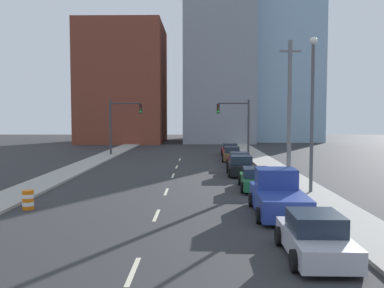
# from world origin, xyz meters

# --- Properties ---
(sidewalk_left) EXTENTS (2.56, 97.33, 0.16)m
(sidewalk_left) POSITION_xyz_m (-8.57, 48.66, 0.08)
(sidewalk_left) COLOR #9E9B93
(sidewalk_left) RESTS_ON ground
(sidewalk_right) EXTENTS (2.56, 97.33, 0.16)m
(sidewalk_right) POSITION_xyz_m (8.57, 48.66, 0.08)
(sidewalk_right) COLOR #9E9B93
(sidewalk_right) RESTS_ON ground
(lane_stripe_at_7m) EXTENTS (0.16, 2.40, 0.01)m
(lane_stripe_at_7m) POSITION_xyz_m (0.00, 7.26, 0.00)
(lane_stripe_at_7m) COLOR beige
(lane_stripe_at_7m) RESTS_ON ground
(lane_stripe_at_14m) EXTENTS (0.16, 2.40, 0.01)m
(lane_stripe_at_14m) POSITION_xyz_m (0.00, 14.46, 0.00)
(lane_stripe_at_14m) COLOR beige
(lane_stripe_at_14m) RESTS_ON ground
(lane_stripe_at_21m) EXTENTS (0.16, 2.40, 0.01)m
(lane_stripe_at_21m) POSITION_xyz_m (0.00, 20.61, 0.00)
(lane_stripe_at_21m) COLOR beige
(lane_stripe_at_21m) RESTS_ON ground
(lane_stripe_at_28m) EXTENTS (0.16, 2.40, 0.01)m
(lane_stripe_at_28m) POSITION_xyz_m (0.00, 27.68, 0.00)
(lane_stripe_at_28m) COLOR beige
(lane_stripe_at_28m) RESTS_ON ground
(lane_stripe_at_33m) EXTENTS (0.16, 2.40, 0.01)m
(lane_stripe_at_33m) POSITION_xyz_m (0.00, 33.37, 0.00)
(lane_stripe_at_33m) COLOR beige
(lane_stripe_at_33m) RESTS_ON ground
(lane_stripe_at_40m) EXTENTS (0.16, 2.40, 0.01)m
(lane_stripe_at_40m) POSITION_xyz_m (0.00, 39.92, 0.00)
(lane_stripe_at_40m) COLOR beige
(lane_stripe_at_40m) RESTS_ON ground
(building_brick_left) EXTENTS (14.00, 16.00, 20.24)m
(building_brick_left) POSITION_xyz_m (-11.08, 70.05, 10.12)
(building_brick_left) COLOR brown
(building_brick_left) RESTS_ON ground
(building_office_center) EXTENTS (12.00, 20.00, 28.26)m
(building_office_center) POSITION_xyz_m (5.45, 74.05, 14.13)
(building_office_center) COLOR gray
(building_office_center) RESTS_ON ground
(building_glass_right) EXTENTS (13.00, 20.00, 30.71)m
(building_glass_right) POSITION_xyz_m (17.29, 78.05, 15.36)
(building_glass_right) COLOR #8CADC6
(building_glass_right) RESTS_ON ground
(traffic_signal_left) EXTENTS (3.82, 0.35, 6.47)m
(traffic_signal_left) POSITION_xyz_m (-7.21, 44.30, 4.14)
(traffic_signal_left) COLOR #38383D
(traffic_signal_left) RESTS_ON ground
(traffic_signal_right) EXTENTS (3.82, 0.35, 6.47)m
(traffic_signal_right) POSITION_xyz_m (6.76, 44.30, 4.14)
(traffic_signal_right) COLOR #38383D
(traffic_signal_right) RESTS_ON ground
(utility_pole_right_mid) EXTENTS (1.60, 0.32, 10.22)m
(utility_pole_right_mid) POSITION_xyz_m (8.79, 27.03, 5.24)
(utility_pole_right_mid) COLOR slate
(utility_pole_right_mid) RESTS_ON ground
(traffic_barrel) EXTENTS (0.56, 0.56, 0.95)m
(traffic_barrel) POSITION_xyz_m (-6.48, 15.61, 0.47)
(traffic_barrel) COLOR orange
(traffic_barrel) RESTS_ON ground
(street_lamp) EXTENTS (0.44, 0.44, 9.18)m
(street_lamp) POSITION_xyz_m (8.61, 19.95, 5.27)
(street_lamp) COLOR #4C4C51
(street_lamp) RESTS_ON ground
(sedan_silver) EXTENTS (2.14, 4.26, 1.49)m
(sedan_silver) POSITION_xyz_m (5.75, 8.56, 0.68)
(sedan_silver) COLOR #B2B2BC
(sedan_silver) RESTS_ON ground
(pickup_truck_blue) EXTENTS (2.54, 5.56, 2.08)m
(pickup_truck_blue) POSITION_xyz_m (5.71, 14.84, 0.85)
(pickup_truck_blue) COLOR navy
(pickup_truck_blue) RESTS_ON ground
(sedan_green) EXTENTS (2.24, 4.81, 1.36)m
(sedan_green) POSITION_xyz_m (5.59, 21.66, 0.63)
(sedan_green) COLOR #1E6033
(sedan_green) RESTS_ON ground
(sedan_black) EXTENTS (2.16, 4.38, 1.54)m
(sedan_black) POSITION_xyz_m (5.28, 27.96, 0.70)
(sedan_black) COLOR black
(sedan_black) RESTS_ON ground
(sedan_maroon) EXTENTS (2.17, 4.54, 1.36)m
(sedan_maroon) POSITION_xyz_m (5.64, 33.02, 0.62)
(sedan_maroon) COLOR maroon
(sedan_maroon) RESTS_ON ground
(sedan_brown) EXTENTS (2.22, 4.86, 1.47)m
(sedan_brown) POSITION_xyz_m (5.42, 38.78, 0.67)
(sedan_brown) COLOR brown
(sedan_brown) RESTS_ON ground
(sedan_red) EXTENTS (2.26, 4.73, 1.38)m
(sedan_red) POSITION_xyz_m (5.71, 44.91, 0.64)
(sedan_red) COLOR red
(sedan_red) RESTS_ON ground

